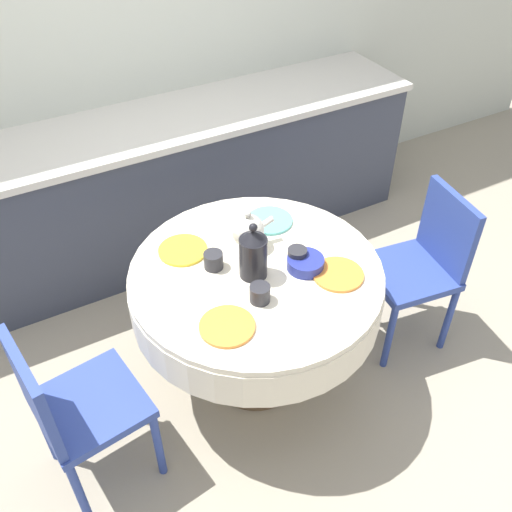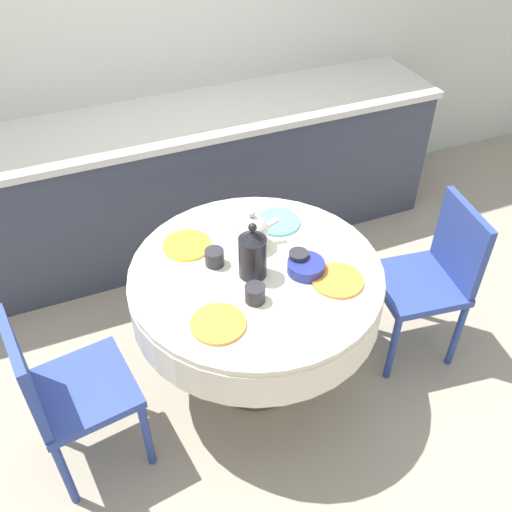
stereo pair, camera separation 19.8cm
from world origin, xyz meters
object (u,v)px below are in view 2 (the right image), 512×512
at_px(teapot, 252,230).
at_px(chair_left, 432,274).
at_px(chair_right, 63,389).
at_px(coffee_carafe, 253,253).

bearing_deg(teapot, chair_left, -18.69).
distance_m(chair_left, teapot, 0.94).
relative_size(chair_left, teapot, 4.18).
height_order(chair_right, teapot, teapot).
distance_m(coffee_carafe, teapot, 0.20).
distance_m(chair_right, teapot, 1.03).
height_order(coffee_carafe, teapot, coffee_carafe).
xyz_separation_m(chair_right, teapot, (0.94, 0.29, 0.32)).
xyz_separation_m(chair_left, chair_right, (-1.78, -0.00, 0.00)).
bearing_deg(chair_right, coffee_carafe, 89.03).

